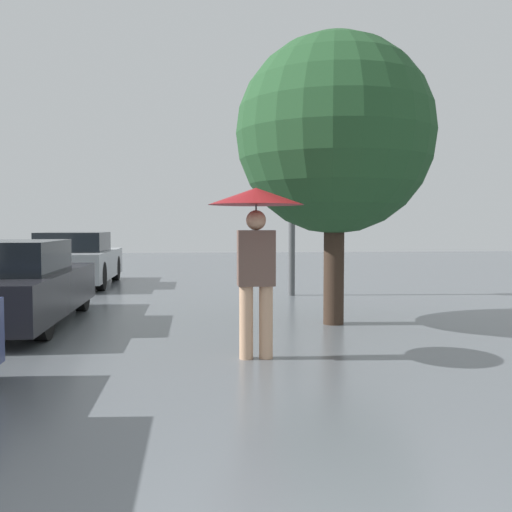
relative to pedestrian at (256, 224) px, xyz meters
The scene contains 5 objects.
pedestrian is the anchor object (origin of this frame).
parked_car_middle 4.43m from the pedestrian, 143.75° to the left, with size 1.84×4.20×1.28m.
parked_car_farthest 9.09m from the pedestrian, 113.77° to the left, with size 1.80×4.03×1.33m.
tree 2.88m from the pedestrian, 56.07° to the left, with size 2.99×2.99×4.37m.
street_lamp 5.97m from the pedestrian, 76.25° to the left, with size 0.39×0.39×3.83m.
Camera 1 is at (-0.37, -1.22, 1.52)m, focal length 40.00 mm.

